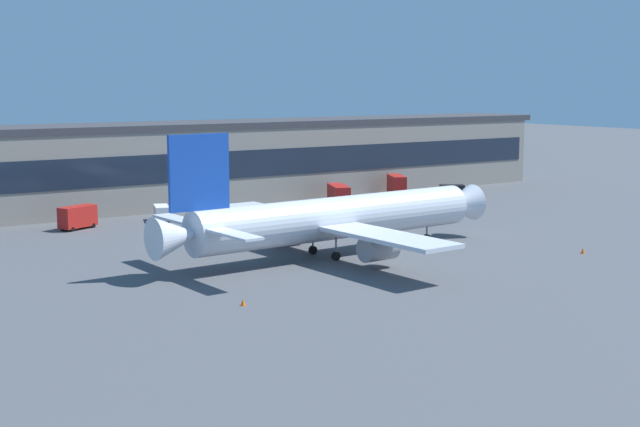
# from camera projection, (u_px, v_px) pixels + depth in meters

# --- Properties ---
(ground_plane) EXTENTS (600.00, 600.00, 0.00)m
(ground_plane) POSITION_uv_depth(u_px,v_px,m) (377.00, 252.00, 114.99)
(ground_plane) COLOR #4C4F54
(terminal_building) EXTENTS (161.92, 16.52, 15.08)m
(terminal_building) POSITION_uv_depth(u_px,v_px,m) (190.00, 163.00, 160.51)
(terminal_building) COLOR gray
(terminal_building) RESTS_ON ground_plane
(airliner) EXTENTS (51.37, 43.65, 16.45)m
(airliner) POSITION_uv_depth(u_px,v_px,m) (332.00, 219.00, 111.70)
(airliner) COLOR silver
(airliner) RESTS_ON ground_plane
(crew_van) EXTENTS (3.74, 5.63, 2.55)m
(crew_van) POSITION_uv_depth(u_px,v_px,m) (162.00, 212.00, 140.75)
(crew_van) COLOR white
(crew_van) RESTS_ON ground_plane
(stair_truck) EXTENTS (6.46, 4.66, 3.55)m
(stair_truck) POSITION_uv_depth(u_px,v_px,m) (78.00, 216.00, 133.13)
(stair_truck) COLOR red
(stair_truck) RESTS_ON ground_plane
(pushback_tractor) EXTENTS (5.45, 4.77, 1.75)m
(pushback_tractor) POSITION_uv_depth(u_px,v_px,m) (453.00, 188.00, 176.52)
(pushback_tractor) COLOR black
(pushback_tractor) RESTS_ON ground_plane
(catering_truck) EXTENTS (5.60, 7.59, 4.15)m
(catering_truck) POSITION_uv_depth(u_px,v_px,m) (397.00, 185.00, 171.64)
(catering_truck) COLOR red
(catering_truck) RESTS_ON ground_plane
(fuel_truck) EXTENTS (5.87, 8.83, 3.35)m
(fuel_truck) POSITION_uv_depth(u_px,v_px,m) (338.00, 193.00, 162.18)
(fuel_truck) COLOR red
(fuel_truck) RESTS_ON ground_plane
(traffic_cone_0) EXTENTS (0.57, 0.57, 0.71)m
(traffic_cone_0) POSITION_uv_depth(u_px,v_px,m) (583.00, 251.00, 114.09)
(traffic_cone_0) COLOR #F2590C
(traffic_cone_0) RESTS_ON ground_plane
(traffic_cone_1) EXTENTS (0.54, 0.54, 0.67)m
(traffic_cone_1) POSITION_uv_depth(u_px,v_px,m) (243.00, 302.00, 87.28)
(traffic_cone_1) COLOR #F2590C
(traffic_cone_1) RESTS_ON ground_plane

